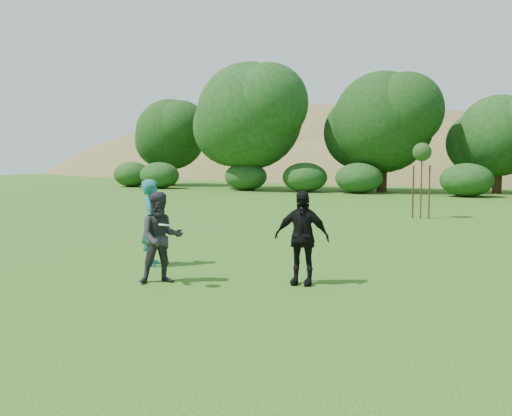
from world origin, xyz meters
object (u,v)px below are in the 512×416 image
(player_teal, at_px, (152,223))
(player_black, at_px, (302,238))
(player_grey, at_px, (161,238))
(sapling, at_px, (422,154))

(player_teal, xyz_separation_m, player_black, (3.52, -0.25, -0.06))
(player_grey, bearing_deg, player_teal, 89.42)
(player_grey, height_order, player_black, player_black)
(player_teal, height_order, sapling, sapling)
(player_teal, relative_size, sapling, 0.64)
(player_teal, bearing_deg, player_black, -119.82)
(player_black, bearing_deg, sapling, 81.97)
(player_black, bearing_deg, player_grey, -164.92)
(sapling, bearing_deg, player_grey, -97.81)
(player_teal, distance_m, player_black, 3.53)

